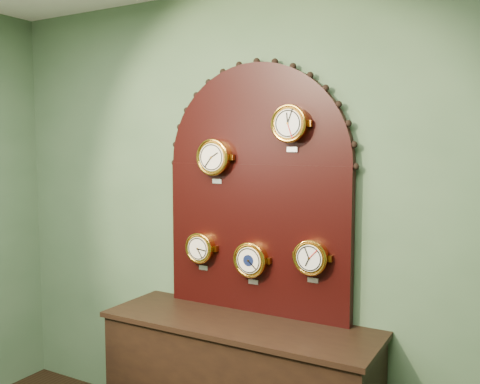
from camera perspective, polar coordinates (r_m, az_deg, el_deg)
The scene contains 7 objects.
wall_back at distance 3.19m, azimuth 2.21°, elevation -2.86°, with size 4.00×4.00×0.00m, color #476545.
display_board at distance 3.12m, azimuth 1.80°, elevation 1.14°, with size 1.26×0.06×1.53m.
roman_clock at distance 3.19m, azimuth -2.86°, elevation 3.83°, with size 0.23×0.08×0.28m.
arabic_clock at distance 2.95m, azimuth 5.51°, elevation 7.46°, with size 0.22×0.08×0.27m.
hygrometer at distance 3.31m, azimuth -4.35°, elevation -6.11°, with size 0.20×0.08×0.25m.
barometer at distance 3.13m, azimuth 1.21°, elevation -7.41°, with size 0.22×0.08×0.27m.
tide_clock at distance 2.96m, azimuth 7.81°, elevation -7.10°, with size 0.20×0.08×0.26m.
Camera 1 is at (1.44, -0.31, 1.85)m, focal length 38.95 mm.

